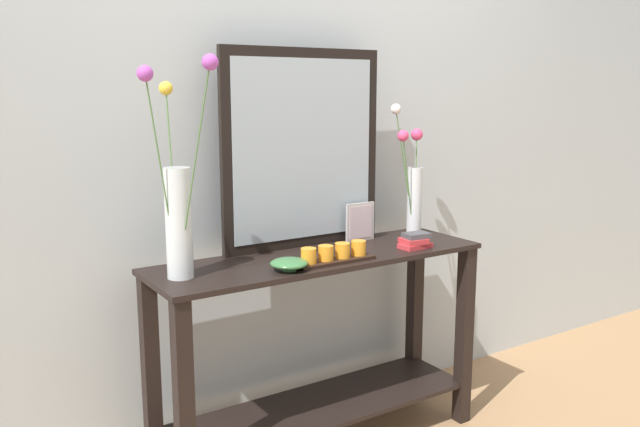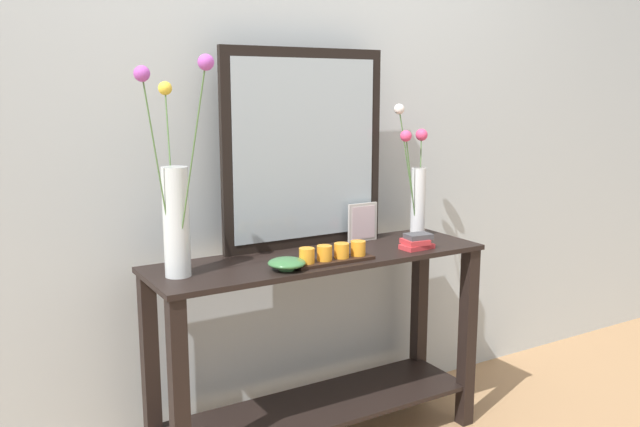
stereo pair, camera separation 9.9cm
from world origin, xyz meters
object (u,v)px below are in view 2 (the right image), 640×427
Objects in this scene: picture_frame_small at (363,222)px; decorative_bowl at (287,263)px; tall_vase_left at (176,206)px; candle_tray at (333,255)px; console_table at (320,335)px; mirror_leaning at (305,149)px; book_stack at (417,242)px; vase_right at (416,186)px.

picture_frame_small is 0.55m from decorative_bowl.
tall_vase_left is 0.60m from candle_tray.
mirror_leaning is (0.03, 0.17, 0.71)m from console_table.
mirror_leaning reaches higher than picture_frame_small.
console_table is 0.73m from mirror_leaning.
decorative_bowl is (-0.24, -0.29, -0.37)m from mirror_leaning.
mirror_leaning is at bearing 81.63° from candle_tray.
book_stack is (0.60, 0.02, 0.00)m from decorative_bowl.
console_table is at bearing -171.53° from vase_right.
book_stack is at bearing -15.34° from console_table.
console_table is 1.70× the size of mirror_leaning.
mirror_leaning is at bearing 142.73° from book_stack.
tall_vase_left reaches higher than book_stack.
book_stack is at bearing -37.27° from mirror_leaning.
mirror_leaning is at bearing 170.04° from vase_right.
tall_vase_left is at bearing -164.08° from mirror_leaning.
mirror_leaning is at bearing 50.50° from decorative_bowl.
vase_right reaches higher than candle_tray.
mirror_leaning is 1.07× the size of tall_vase_left.
tall_vase_left is (-0.56, -0.00, 0.57)m from console_table.
vase_right is 4.22× the size of decorative_bowl.
candle_tray is at bearing -160.32° from vase_right.
vase_right is 0.60m from candle_tray.
mirror_leaning reaches higher than candle_tray.
tall_vase_left is at bearing -179.73° from console_table.
book_stack is at bearing 1.59° from decorative_bowl.
console_table is at bearing 164.66° from book_stack.
vase_right is at bearing -8.94° from picture_frame_small.
vase_right is 3.53× the size of picture_frame_small.
candle_tray is at bearing -96.33° from console_table.
mirror_leaning is 4.89× the size of picture_frame_small.
picture_frame_small is at bearing 26.27° from decorative_bowl.
book_stack is (-0.14, -0.18, -0.19)m from vase_right.
candle_tray reaches higher than console_table.
decorative_bowl is (-0.49, -0.24, -0.06)m from picture_frame_small.
book_stack is at bearing 1.26° from candle_tray.
picture_frame_small reaches higher than decorative_bowl.
picture_frame_small is (0.28, 0.12, 0.40)m from console_table.
candle_tray is 0.40m from book_stack.
picture_frame_small is at bearing 171.06° from vase_right.
tall_vase_left is 0.98m from book_stack.
console_table is 0.50m from picture_frame_small.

